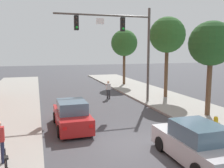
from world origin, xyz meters
TOP-DOWN VIEW (x-y plane):
  - ground_plane at (0.00, 0.00)m, footprint 120.00×120.00m
  - traffic_signal_mast at (2.42, 8.17)m, footprint 7.57×0.38m
  - car_lead_red at (-2.35, 3.34)m, footprint 1.86×4.25m
  - car_following_silver at (1.71, -2.26)m, footprint 1.84×4.24m
  - pedestrian_crossing_road at (1.91, 10.58)m, footprint 0.36×0.22m
  - fire_hydrant at (4.92, 0.41)m, footprint 0.48×0.24m
  - street_tree_nearest at (6.45, 3.01)m, footprint 2.82×2.82m
  - street_tree_second at (6.98, 9.41)m, footprint 3.15×3.15m
  - street_tree_third at (6.14, 18.15)m, footprint 3.20×3.20m

SIDE VIEW (x-z plane):
  - ground_plane at x=0.00m, z-range 0.00..0.00m
  - fire_hydrant at x=4.92m, z-range 0.15..0.87m
  - car_lead_red at x=-2.35m, z-range -0.08..1.52m
  - car_following_silver at x=1.71m, z-range -0.08..1.52m
  - pedestrian_crossing_road at x=1.91m, z-range 0.09..1.73m
  - street_tree_nearest at x=6.45m, z-range 1.72..7.76m
  - street_tree_third at x=6.14m, z-range 1.83..8.47m
  - traffic_signal_mast at x=2.42m, z-range 1.64..9.14m
  - street_tree_second at x=6.98m, z-range 2.08..9.18m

